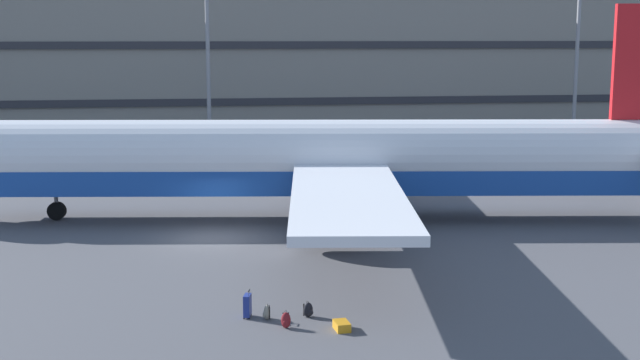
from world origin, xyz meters
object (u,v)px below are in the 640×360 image
(backpack_silver, at_px, (308,310))
(suitcase_small, at_px, (342,326))
(suitcase_laid_flat, at_px, (247,305))
(backpack_purple, at_px, (267,313))
(backpack_orange, at_px, (286,321))
(airliner, at_px, (327,161))

(backpack_silver, bearing_deg, suitcase_small, -57.23)
(suitcase_laid_flat, relative_size, backpack_purple, 1.72)
(backpack_orange, bearing_deg, backpack_silver, 49.14)
(suitcase_small, height_order, backpack_purple, backpack_purple)
(airliner, xyz_separation_m, backpack_purple, (-4.19, -14.80, -2.70))
(suitcase_small, relative_size, backpack_orange, 1.31)
(suitcase_small, xyz_separation_m, backpack_silver, (-0.88, 1.36, 0.10))
(suitcase_small, bearing_deg, suitcase_laid_flat, 150.31)
(suitcase_laid_flat, bearing_deg, airliner, 71.70)
(airliner, height_order, suitcase_laid_flat, airliner)
(suitcase_laid_flat, xyz_separation_m, backpack_silver, (1.97, -0.26, -0.17))
(suitcase_laid_flat, distance_m, suitcase_small, 3.29)
(airliner, height_order, backpack_orange, airliner)
(suitcase_small, distance_m, backpack_orange, 1.76)
(suitcase_small, xyz_separation_m, backpack_orange, (-1.71, 0.40, 0.11))
(suitcase_laid_flat, xyz_separation_m, backpack_orange, (1.14, -1.22, -0.16))
(airliner, bearing_deg, backpack_silver, -100.84)
(backpack_purple, bearing_deg, backpack_orange, -59.34)
(suitcase_small, height_order, backpack_orange, backpack_orange)
(backpack_orange, xyz_separation_m, backpack_silver, (0.83, 0.96, -0.01))
(airliner, relative_size, suitcase_laid_flat, 43.99)
(suitcase_laid_flat, height_order, backpack_orange, suitcase_laid_flat)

